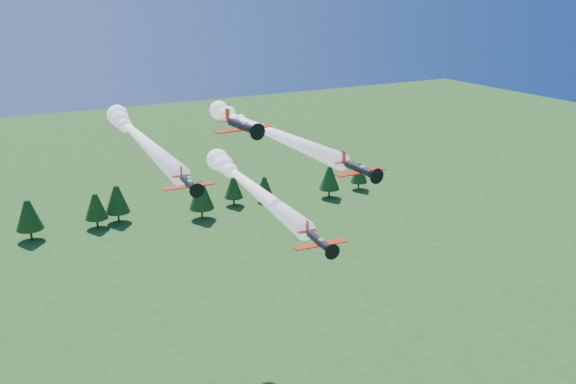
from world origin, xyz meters
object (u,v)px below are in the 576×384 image
plane_left (137,135)px  plane_right (261,128)px  plane_lead (246,182)px  plane_slot (242,126)px

plane_left → plane_right: bearing=5.2°
plane_lead → plane_slot: size_ratio=5.02×
plane_right → plane_slot: plane_slot is taller
plane_left → plane_slot: 22.70m
plane_lead → plane_right: bearing=61.5°
plane_left → plane_slot: (8.79, -20.45, 4.44)m
plane_lead → plane_right: 17.92m
plane_lead → plane_left: bearing=137.1°
plane_right → plane_left: bearing=-179.0°
plane_lead → plane_left: 19.34m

